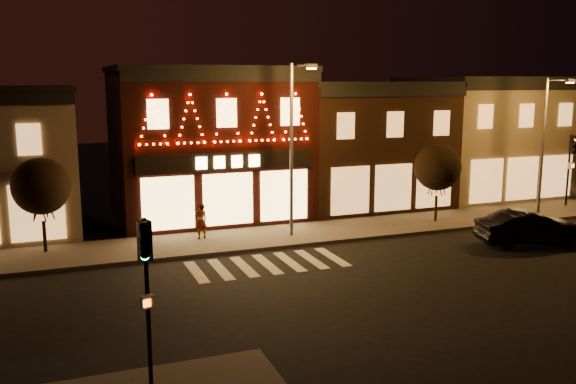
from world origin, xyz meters
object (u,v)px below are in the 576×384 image
streetlamp_mid (294,137)px  pedestrian (201,221)px  dark_sedan (530,228)px  traffic_signal_near (146,270)px

streetlamp_mid → pedestrian: 5.95m
streetlamp_mid → pedestrian: (-4.27, 1.19, -3.96)m
dark_sedan → pedestrian: size_ratio=2.88×
traffic_signal_near → dark_sedan: size_ratio=0.86×
dark_sedan → streetlamp_mid: bearing=77.3°
traffic_signal_near → pedestrian: bearing=60.8°
traffic_signal_near → dark_sedan: bearing=11.1°
streetlamp_mid → dark_sedan: size_ratio=1.69×
pedestrian → traffic_signal_near: bearing=55.6°
streetlamp_mid → traffic_signal_near: bearing=-113.7°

